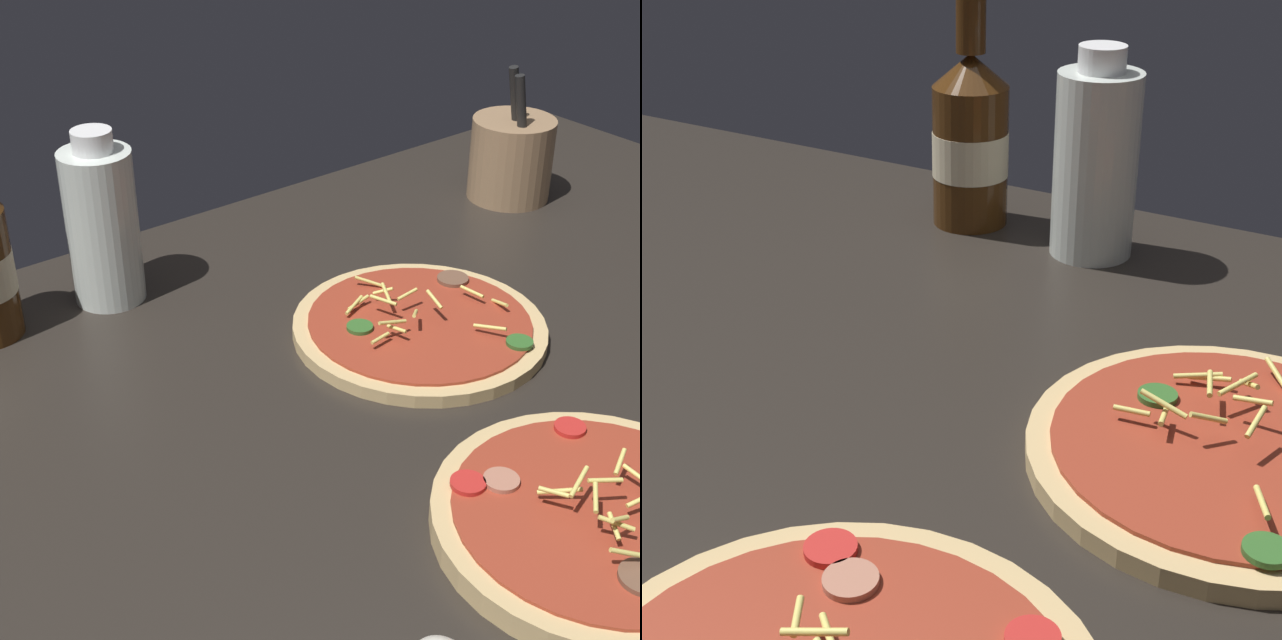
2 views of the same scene
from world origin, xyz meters
The scene contains 5 objects.
counter_slab centered at (0.00, 0.00, 1.25)cm, with size 160.00×90.00×2.50cm.
pizza_near centered at (8.86, -22.58, 3.63)cm, with size 25.67×25.67×5.30cm.
pizza_far centered at (17.92, 6.82, 3.30)cm, with size 25.46×25.46×4.42cm.
oil_bottle centered at (-2.82, 32.82, 11.11)cm, with size 7.47×7.47×18.73cm.
utensil_crock centered at (50.41, 24.59, 7.89)cm, with size 10.56×10.56×17.39cm.
Camera 1 is at (-41.85, -52.80, 54.60)cm, focal length 55.00 mm.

